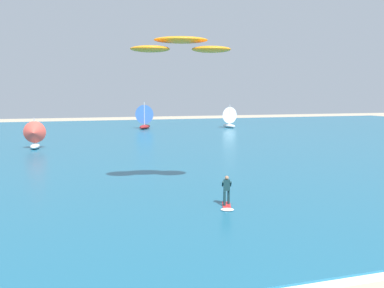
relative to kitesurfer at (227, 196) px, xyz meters
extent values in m
cube|color=#1E607F|center=(-1.87, 35.44, -0.65)|extent=(160.00, 90.00, 0.10)
cube|color=white|center=(-0.24, -9.20, -0.70)|extent=(83.08, 1.76, 0.01)
cube|color=red|center=(0.06, 0.18, -0.58)|extent=(0.89, 1.47, 0.05)
cylinder|color=#143338|center=(-0.11, 0.05, -0.15)|extent=(0.14, 0.14, 0.80)
cylinder|color=#143338|center=(0.24, 0.31, -0.15)|extent=(0.14, 0.14, 0.80)
cube|color=#143338|center=(0.06, 0.18, 0.55)|extent=(0.41, 0.33, 0.60)
sphere|color=#9E7051|center=(0.06, 0.18, 0.96)|extent=(0.22, 0.22, 0.22)
cylinder|color=#143338|center=(-0.11, 0.33, 0.60)|extent=(0.25, 0.50, 0.39)
cylinder|color=#143338|center=(0.30, 0.18, 0.60)|extent=(0.25, 0.50, 0.39)
ellipsoid|color=white|center=(-0.26, -0.71, -0.56)|extent=(0.86, 0.80, 0.08)
ellipsoid|color=orange|center=(-1.28, 4.43, 8.79)|extent=(3.68, 2.71, 0.39)
ellipsoid|color=orange|center=(-3.10, 4.87, 8.24)|extent=(2.82, 2.50, 0.39)
ellipsoid|color=orange|center=(0.54, 3.99, 8.24)|extent=(2.82, 2.50, 0.39)
ellipsoid|color=silver|center=(-10.97, 29.86, -0.33)|extent=(1.23, 2.99, 0.55)
cylinder|color=silver|center=(-10.96, 30.00, 1.40)|extent=(0.09, 0.09, 2.92)
cone|color=#D84C3F|center=(-11.01, 29.36, 1.26)|extent=(2.55, 1.47, 2.45)
ellipsoid|color=silver|center=(21.63, 51.21, -0.27)|extent=(1.79, 3.73, 0.67)
cylinder|color=silver|center=(21.66, 51.05, 1.85)|extent=(0.11, 0.11, 3.57)
cone|color=white|center=(21.53, 51.82, 1.67)|extent=(3.22, 2.03, 3.00)
ellipsoid|color=maroon|center=(6.39, 53.25, -0.23)|extent=(3.24, 4.14, 0.75)
cylinder|color=silver|center=(6.29, 53.09, 2.15)|extent=(0.13, 0.13, 4.00)
cone|color=#3F72CC|center=(6.74, 53.84, 1.95)|extent=(3.78, 3.23, 3.36)
camera|label=1|loc=(-8.82, -21.20, 5.51)|focal=40.14mm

